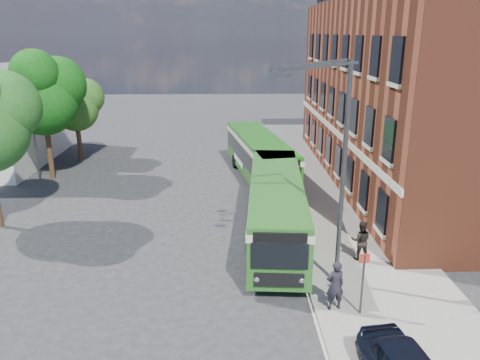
{
  "coord_description": "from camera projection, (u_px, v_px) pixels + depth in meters",
  "views": [
    {
      "loc": [
        0.87,
        -18.83,
        9.91
      ],
      "look_at": [
        1.47,
        5.46,
        2.2
      ],
      "focal_mm": 35.0,
      "sensor_mm": 36.0,
      "label": 1
    }
  ],
  "objects": [
    {
      "name": "pedestrian_a",
      "position": [
        335.0,
        285.0,
        17.0
      ],
      "size": [
        0.77,
        0.58,
        1.91
      ],
      "primitive_type": "imported",
      "rotation": [
        0.0,
        0.0,
        3.32
      ],
      "color": "black",
      "rests_on": "pavement"
    },
    {
      "name": "flagpole",
      "position": [
        31.0,
        109.0,
        31.53
      ],
      "size": [
        0.95,
        0.1,
        9.0
      ],
      "color": "#36383B",
      "rests_on": "ground"
    },
    {
      "name": "bus_rear",
      "position": [
        259.0,
        154.0,
        32.53
      ],
      "size": [
        4.51,
        12.18,
        3.02
      ],
      "color": "#1C5E15",
      "rests_on": "ground"
    },
    {
      "name": "bus_front",
      "position": [
        276.0,
        203.0,
        23.18
      ],
      "size": [
        3.48,
        12.39,
        3.02
      ],
      "color": "#2A6421",
      "rests_on": "ground"
    },
    {
      "name": "street_lamp",
      "position": [
        334.0,
        174.0,
        17.68
      ],
      "size": [
        2.96,
        2.38,
        9.0
      ],
      "color": "#36383B",
      "rests_on": "ground"
    },
    {
      "name": "tree_right",
      "position": [
        76.0,
        103.0,
        36.38
      ],
      "size": [
        4.08,
        3.88,
        6.88
      ],
      "color": "#362513",
      "rests_on": "ground"
    },
    {
      "name": "bus_stop_sign",
      "position": [
        363.0,
        280.0,
        16.6
      ],
      "size": [
        0.35,
        0.08,
        2.52
      ],
      "color": "#36383B",
      "rests_on": "ground"
    },
    {
      "name": "pedestrian_b",
      "position": [
        361.0,
        240.0,
        20.76
      ],
      "size": [
        1.01,
        0.85,
        1.84
      ],
      "primitive_type": "imported",
      "rotation": [
        0.0,
        0.0,
        2.95
      ],
      "color": "black",
      "rests_on": "pavement"
    },
    {
      "name": "brick_office",
      "position": [
        429.0,
        79.0,
        30.58
      ],
      "size": [
        12.1,
        26.0,
        14.2
      ],
      "color": "brown",
      "rests_on": "ground"
    },
    {
      "name": "tree_mid",
      "position": [
        43.0,
        92.0,
        31.39
      ],
      "size": [
        5.28,
        5.02,
        8.92
      ],
      "color": "#362513",
      "rests_on": "ground"
    },
    {
      "name": "kerb_line",
      "position": [
        279.0,
        201.0,
        28.64
      ],
      "size": [
        0.12,
        48.0,
        0.01
      ],
      "primitive_type": "cube",
      "color": "beige",
      "rests_on": "ground"
    },
    {
      "name": "ground",
      "position": [
        210.0,
        264.0,
        20.92
      ],
      "size": [
        120.0,
        120.0,
        0.0
      ],
      "primitive_type": "plane",
      "color": "#272729",
      "rests_on": "ground"
    },
    {
      "name": "pavement",
      "position": [
        329.0,
        200.0,
        28.69
      ],
      "size": [
        6.0,
        48.0,
        0.15
      ],
      "primitive_type": "cube",
      "color": "gray",
      "rests_on": "ground"
    }
  ]
}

